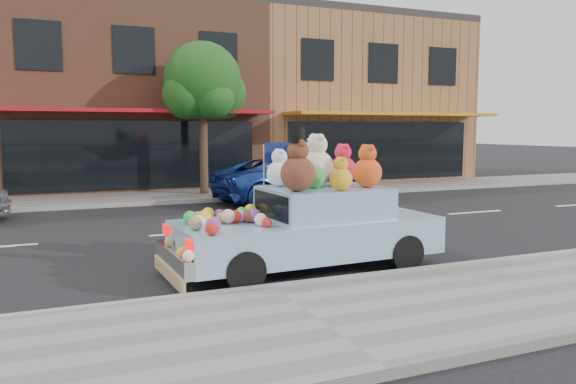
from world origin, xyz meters
TOP-DOWN VIEW (x-y plane):
  - ground at (0.00, 0.00)m, footprint 120.00×120.00m
  - near_sidewalk at (0.00, -6.50)m, footprint 60.00×3.00m
  - far_sidewalk at (0.00, 6.50)m, footprint 60.00×3.00m
  - near_kerb at (0.00, -5.00)m, footprint 60.00×0.12m
  - far_kerb at (0.00, 5.00)m, footprint 60.00×0.12m
  - storefront_mid at (0.00, 11.97)m, footprint 10.00×9.80m
  - storefront_right at (10.00, 11.97)m, footprint 10.00×9.80m
  - street_tree at (2.03, 6.55)m, footprint 3.00×2.70m
  - car_blue at (4.26, 3.94)m, footprint 5.44×3.07m
  - art_car at (1.09, -3.94)m, footprint 4.55×1.94m

SIDE VIEW (x-z plane):
  - ground at x=0.00m, z-range 0.00..0.00m
  - near_sidewalk at x=0.00m, z-range 0.00..0.12m
  - far_sidewalk at x=0.00m, z-range 0.00..0.12m
  - near_kerb at x=0.00m, z-range 0.00..0.13m
  - far_kerb at x=0.00m, z-range 0.00..0.13m
  - car_blue at x=4.26m, z-range 0.00..1.44m
  - art_car at x=1.09m, z-range -0.36..1.98m
  - storefront_mid at x=0.00m, z-range -0.01..7.29m
  - storefront_right at x=10.00m, z-range -0.01..7.29m
  - street_tree at x=2.03m, z-range 1.08..6.30m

